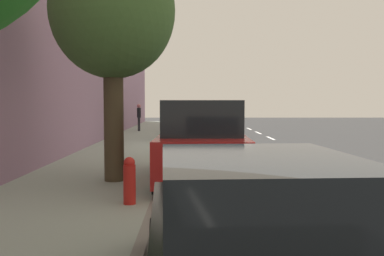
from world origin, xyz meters
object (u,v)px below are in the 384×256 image
pedestrian_on_phone (139,116)px  fire_hydrant (130,180)px  parked_suv_red_far (202,142)px  cyclist_with_backpack (177,128)px  bicycle_at_curb (184,148)px  street_tree_near_cyclist (113,13)px  parked_pickup_white_second (193,119)px  parked_sedan_silver_nearest (193,118)px  parked_sedan_black_farthest (259,250)px  parked_suv_green_mid (200,121)px

pedestrian_on_phone → fire_hydrant: size_ratio=2.01×
parked_suv_red_far → cyclist_with_backpack: size_ratio=2.75×
bicycle_at_curb → street_tree_near_cyclist: bearing=72.4°
parked_pickup_white_second → street_tree_near_cyclist: bearing=83.6°
parked_pickup_white_second → cyclist_with_backpack: parked_pickup_white_second is taller
cyclist_with_backpack → fire_hydrant: 7.74m
parked_sedan_silver_nearest → fire_hydrant: bearing=87.0°
parked_sedan_black_farthest → street_tree_near_cyclist: size_ratio=0.83×
street_tree_near_cyclist → pedestrian_on_phone: size_ratio=3.21×
parked_pickup_white_second → parked_suv_green_mid: bearing=92.5°
street_tree_near_cyclist → pedestrian_on_phone: street_tree_near_cyclist is taller
pedestrian_on_phone → fire_hydrant: bearing=95.8°
parked_sedan_silver_nearest → parked_suv_green_mid: (-0.24, 12.57, 0.27)m
fire_hydrant → pedestrian_on_phone: bearing=-84.2°
cyclist_with_backpack → parked_pickup_white_second: bearing=-93.1°
cyclist_with_backpack → parked_sedan_silver_nearest: bearing=-92.2°
bicycle_at_curb → street_tree_near_cyclist: (1.56, 4.89, 3.57)m
parked_suv_green_mid → parked_sedan_black_farthest: parked_suv_green_mid is taller
parked_pickup_white_second → fire_hydrant: bearing=86.2°
parked_sedan_silver_nearest → pedestrian_on_phone: pedestrian_on_phone is taller
parked_pickup_white_second → bicycle_at_curb: bearing=88.0°
parked_suv_green_mid → bicycle_at_curb: parked_suv_green_mid is taller
parked_suv_red_far → cyclist_with_backpack: parked_suv_red_far is taller
parked_sedan_black_farthest → cyclist_with_backpack: (0.94, -11.95, 0.30)m
cyclist_with_backpack → street_tree_near_cyclist: size_ratio=0.32×
street_tree_near_cyclist → parked_sedan_silver_nearest: bearing=-94.8°
pedestrian_on_phone → fire_hydrant: (-2.04, 19.95, -0.53)m
parked_sedan_silver_nearest → fire_hydrant: size_ratio=5.26×
bicycle_at_curb → street_tree_near_cyclist: size_ratio=0.33×
parked_suv_green_mid → fire_hydrant: (1.64, 14.07, -0.46)m
street_tree_near_cyclist → pedestrian_on_phone: (1.38, -17.60, -2.86)m
parked_sedan_silver_nearest → parked_pickup_white_second: parked_pickup_white_second is taller
parked_sedan_black_farthest → bicycle_at_curb: bearing=-86.4°
parked_sedan_silver_nearest → parked_suv_green_mid: parked_suv_green_mid is taller
parked_suv_red_far → street_tree_near_cyclist: street_tree_near_cyclist is taller
parked_pickup_white_second → parked_suv_green_mid: parked_suv_green_mid is taller
parked_sedan_silver_nearest → parked_suv_green_mid: bearing=91.1°
parked_suv_red_far → parked_suv_green_mid: bearing=-91.4°
parked_sedan_silver_nearest → parked_suv_red_far: parked_suv_red_far is taller
parked_pickup_white_second → cyclist_with_backpack: (0.69, 12.75, 0.15)m
parked_sedan_silver_nearest → street_tree_near_cyclist: (2.06, 24.30, 3.21)m
parked_pickup_white_second → cyclist_with_backpack: bearing=86.9°
parked_suv_red_far → fire_hydrant: (1.35, 2.49, -0.46)m
fire_hydrant → parked_sedan_black_farthest: bearing=110.7°
parked_sedan_silver_nearest → parked_pickup_white_second: bearing=89.7°
street_tree_near_cyclist → fire_hydrant: 4.18m
parked_suv_red_far → street_tree_near_cyclist: (2.02, 0.14, 2.94)m
parked_sedan_silver_nearest → pedestrian_on_phone: size_ratio=2.62×
parked_sedan_silver_nearest → bicycle_at_curb: size_ratio=2.49×
street_tree_near_cyclist → fire_hydrant: street_tree_near_cyclist is taller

